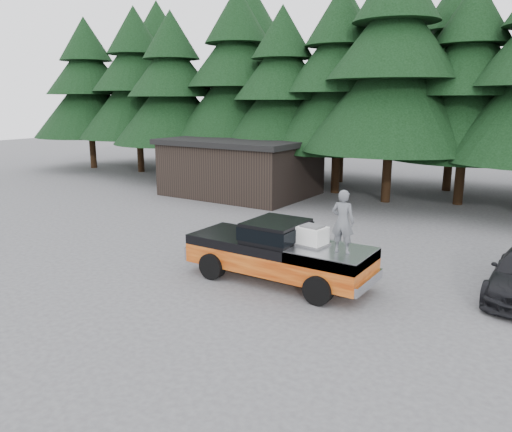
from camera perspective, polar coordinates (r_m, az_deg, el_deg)
The scene contains 7 objects.
ground at distance 15.46m, azimuth 0.23°, elevation -7.82°, with size 120.00×120.00×0.00m, color #4B4A4D.
pickup_truck at distance 15.54m, azimuth 2.59°, elevation -5.12°, with size 6.00×2.04×1.33m, color orange, non-canonical shape.
truck_cab at distance 15.32m, azimuth 2.30°, elevation -1.65°, with size 1.66×1.90×0.59m, color black.
air_compressor at distance 14.79m, azimuth 6.43°, elevation -2.35°, with size 0.80×0.66×0.55m, color white.
man_on_bed at distance 14.08m, azimuth 9.89°, elevation -0.62°, with size 0.66×0.43×1.80m, color #595C61.
utility_building at distance 29.67m, azimuth -1.72°, elevation 5.68°, with size 8.40×6.40×3.30m.
treeline at distance 30.31m, azimuth 19.80°, elevation 16.58°, with size 60.15×16.05×17.50m.
Camera 1 is at (7.86, -12.11, 5.55)m, focal length 35.00 mm.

